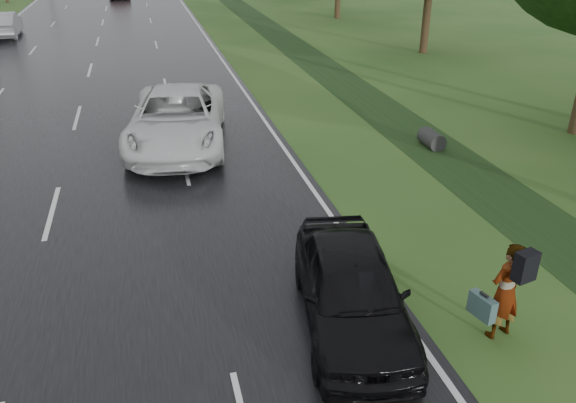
% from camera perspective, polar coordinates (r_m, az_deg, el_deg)
% --- Properties ---
extents(road, '(14.00, 180.00, 0.04)m').
position_cam_1_polar(road, '(51.12, -18.08, 17.69)').
color(road, black).
rests_on(road, ground).
extents(edge_stripe_east, '(0.12, 180.00, 0.01)m').
position_cam_1_polar(edge_stripe_east, '(51.21, -10.17, 18.56)').
color(edge_stripe_east, silver).
rests_on(edge_stripe_east, road).
extents(edge_stripe_west, '(0.12, 180.00, 0.01)m').
position_cam_1_polar(edge_stripe_west, '(51.90, -25.81, 16.59)').
color(edge_stripe_west, silver).
rests_on(edge_stripe_west, road).
extents(center_line, '(0.12, 180.00, 0.01)m').
position_cam_1_polar(center_line, '(51.11, -18.08, 17.72)').
color(center_line, silver).
rests_on(center_line, road).
extents(drainage_ditch, '(2.20, 120.00, 0.56)m').
position_cam_1_polar(drainage_ditch, '(26.69, 5.58, 12.04)').
color(drainage_ditch, black).
rests_on(drainage_ditch, ground).
extents(pedestrian, '(0.93, 0.71, 1.85)m').
position_cam_1_polar(pedestrian, '(10.31, 21.22, -8.42)').
color(pedestrian, '#A5998C').
rests_on(pedestrian, ground).
extents(white_pickup, '(3.87, 6.77, 1.78)m').
position_cam_1_polar(white_pickup, '(18.61, -11.21, 8.25)').
color(white_pickup, silver).
rests_on(white_pickup, road).
extents(dark_sedan, '(2.47, 4.62, 1.50)m').
position_cam_1_polar(dark_sedan, '(10.03, 6.51, -8.74)').
color(dark_sedan, black).
rests_on(dark_sedan, road).
extents(silver_sedan, '(1.87, 4.79, 1.56)m').
position_cam_1_polar(silver_sedan, '(42.08, -26.87, 15.76)').
color(silver_sedan, gray).
rests_on(silver_sedan, road).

